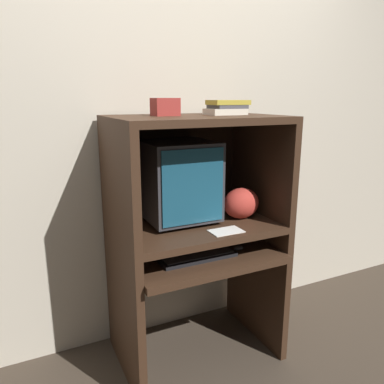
{
  "coord_description": "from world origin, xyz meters",
  "views": [
    {
      "loc": [
        -0.86,
        -1.45,
        1.47
      ],
      "look_at": [
        -0.02,
        0.3,
        0.98
      ],
      "focal_mm": 35.0,
      "sensor_mm": 36.0,
      "label": 1
    }
  ],
  "objects": [
    {
      "name": "hutch_upper",
      "position": [
        0.0,
        0.34,
        1.19
      ],
      "size": [
        0.88,
        0.61,
        0.57
      ],
      "color": "#382316",
      "rests_on": "desk_monitor_shelf"
    },
    {
      "name": "book_stack",
      "position": [
        0.19,
        0.32,
        1.42
      ],
      "size": [
        0.22,
        0.15,
        0.08
      ],
      "color": "beige",
      "rests_on": "hutch_upper"
    },
    {
      "name": "keyboard",
      "position": [
        -0.06,
        0.16,
        0.68
      ],
      "size": [
        0.41,
        0.15,
        0.03
      ],
      "color": "black",
      "rests_on": "desk_base"
    },
    {
      "name": "wall_back",
      "position": [
        0.0,
        0.67,
        1.3
      ],
      "size": [
        6.0,
        0.06,
        2.6
      ],
      "color": "beige",
      "rests_on": "ground_plane"
    },
    {
      "name": "paper_card",
      "position": [
        0.07,
        0.1,
        0.81
      ],
      "size": [
        0.17,
        0.11,
        0.0
      ],
      "color": "white",
      "rests_on": "desk_monitor_shelf"
    },
    {
      "name": "ground_plane",
      "position": [
        0.0,
        0.0,
        0.0
      ],
      "size": [
        12.0,
        12.0,
        0.0
      ],
      "primitive_type": "plane",
      "color": "#3D3328"
    },
    {
      "name": "crt_monitor",
      "position": [
        -0.07,
        0.36,
        1.04
      ],
      "size": [
        0.37,
        0.37,
        0.44
      ],
      "color": "#333338",
      "rests_on": "desk_monitor_shelf"
    },
    {
      "name": "desk_monitor_shelf",
      "position": [
        0.0,
        0.3,
        0.78
      ],
      "size": [
        0.88,
        0.61,
        0.15
      ],
      "color": "#382316",
      "rests_on": "desk_base"
    },
    {
      "name": "snack_bag",
      "position": [
        0.26,
        0.25,
        0.9
      ],
      "size": [
        0.21,
        0.16,
        0.17
      ],
      "color": "#BC382D",
      "rests_on": "desk_monitor_shelf"
    },
    {
      "name": "storage_box",
      "position": [
        -0.14,
        0.36,
        1.43
      ],
      "size": [
        0.13,
        0.11,
        0.09
      ],
      "color": "maroon",
      "rests_on": "hutch_upper"
    },
    {
      "name": "mouse",
      "position": [
        0.19,
        0.16,
        0.68
      ],
      "size": [
        0.06,
        0.04,
        0.03
      ],
      "color": "#28282B",
      "rests_on": "desk_base"
    },
    {
      "name": "desk_base",
      "position": [
        0.0,
        0.27,
        0.42
      ],
      "size": [
        0.88,
        0.64,
        0.66
      ],
      "color": "#382316",
      "rests_on": "ground_plane"
    }
  ]
}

